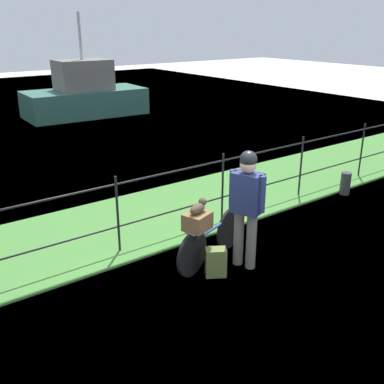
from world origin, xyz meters
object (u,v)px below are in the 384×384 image
Objects in this scene: bicycle_main at (211,240)px; moored_boat_mid at (85,96)px; mooring_bollard at (345,183)px; terrier_dog at (198,207)px; backpack_on_paving at (216,262)px; wooden_crate at (197,221)px; cyclist_person at (247,200)px.

moored_boat_mid reaches higher than bicycle_main.
moored_boat_mid is at bearing 93.81° from mooring_bollard.
bicycle_main is at bearing 18.15° from terrier_dog.
wooden_crate is at bearing 150.77° from backpack_on_paving.
cyclist_person is at bearing 27.62° from backpack_on_paving.
terrier_dog is at bearing -171.42° from mooring_bollard.
wooden_crate is at bearing -106.93° from moored_boat_mid.
bicycle_main is 0.82m from cyclist_person.
cyclist_person is 0.94m from backpack_on_paving.
mooring_bollard is 10.84m from moored_boat_mid.
cyclist_person is 3.77m from mooring_bollard.
terrier_dog is at bearing 145.58° from backpack_on_paving.
bicycle_main is 3.86× the size of backpack_on_paving.
cyclist_person reaches higher than mooring_bollard.
wooden_crate is 0.19m from terrier_dog.
wooden_crate is 0.73m from cyclist_person.
bicycle_main is 0.54m from wooden_crate.
mooring_bollard is at bearing -86.19° from moored_boat_mid.
terrier_dog is (-0.31, -0.10, 0.61)m from bicycle_main.
mooring_bollard is (3.87, 0.53, -0.11)m from bicycle_main.
backpack_on_paving is at bearing 176.52° from cyclist_person.
bicycle_main is 0.42m from backpack_on_paving.
wooden_crate is at bearing -161.85° from bicycle_main.
wooden_crate is 1.07× the size of terrier_dog.
backpack_on_paving is 0.89× the size of mooring_bollard.
wooden_crate is 0.62m from backpack_on_paving.
bicycle_main is at bearing -172.20° from mooring_bollard.
bicycle_main is 3.42× the size of mooring_bollard.
wooden_crate is 4.28m from mooring_bollard.
terrier_dog reaches higher than bicycle_main.
mooring_bollard is (4.20, 0.64, -0.53)m from wooden_crate.
mooring_bollard is at bearing 43.26° from backpack_on_paving.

